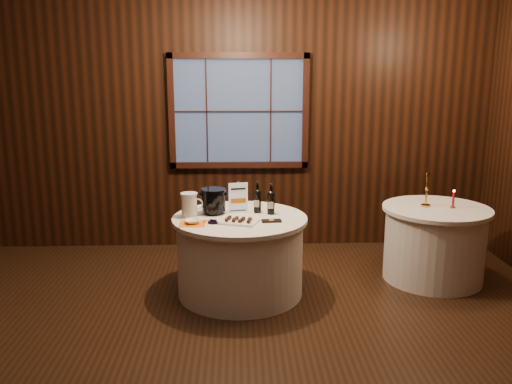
{
  "coord_description": "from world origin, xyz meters",
  "views": [
    {
      "loc": [
        -0.01,
        -3.94,
        2.15
      ],
      "look_at": [
        0.15,
        0.9,
        1.03
      ],
      "focal_mm": 38.0,
      "sensor_mm": 36.0,
      "label": 1
    }
  ],
  "objects_px": {
    "ice_bucket": "(214,201)",
    "grape_bunch": "(213,221)",
    "chocolate_plate": "(239,221)",
    "chocolate_box": "(271,221)",
    "port_bottle_left": "(257,199)",
    "sign_stand": "(238,202)",
    "main_table": "(240,255)",
    "glass_pitcher": "(189,205)",
    "brass_candlestick": "(426,194)",
    "side_table": "(434,243)",
    "port_bottle_right": "(271,201)",
    "cracker_bowl": "(192,221)",
    "red_candle": "(453,201)"
  },
  "relations": [
    {
      "from": "ice_bucket",
      "to": "chocolate_box",
      "type": "relative_size",
      "value": 1.36
    },
    {
      "from": "sign_stand",
      "to": "side_table",
      "type": "bearing_deg",
      "value": -7.21
    },
    {
      "from": "cracker_bowl",
      "to": "chocolate_plate",
      "type": "bearing_deg",
      "value": 1.21
    },
    {
      "from": "sign_stand",
      "to": "cracker_bowl",
      "type": "distance_m",
      "value": 0.58
    },
    {
      "from": "ice_bucket",
      "to": "red_candle",
      "type": "xyz_separation_m",
      "value": [
        2.4,
        0.13,
        -0.06
      ]
    },
    {
      "from": "main_table",
      "to": "glass_pitcher",
      "type": "height_order",
      "value": "glass_pitcher"
    },
    {
      "from": "sign_stand",
      "to": "brass_candlestick",
      "type": "relative_size",
      "value": 0.86
    },
    {
      "from": "port_bottle_right",
      "to": "chocolate_box",
      "type": "xyz_separation_m",
      "value": [
        -0.01,
        -0.26,
        -0.12
      ]
    },
    {
      "from": "port_bottle_left",
      "to": "red_candle",
      "type": "relative_size",
      "value": 1.62
    },
    {
      "from": "sign_stand",
      "to": "cracker_bowl",
      "type": "bearing_deg",
      "value": -146.71
    },
    {
      "from": "port_bottle_right",
      "to": "glass_pitcher",
      "type": "distance_m",
      "value": 0.78
    },
    {
      "from": "glass_pitcher",
      "to": "grape_bunch",
      "type": "bearing_deg",
      "value": -51.88
    },
    {
      "from": "chocolate_plate",
      "to": "chocolate_box",
      "type": "xyz_separation_m",
      "value": [
        0.3,
        0.04,
        -0.01
      ]
    },
    {
      "from": "port_bottle_right",
      "to": "main_table",
      "type": "bearing_deg",
      "value": -154.42
    },
    {
      "from": "port_bottle_right",
      "to": "grape_bunch",
      "type": "distance_m",
      "value": 0.63
    },
    {
      "from": "port_bottle_left",
      "to": "chocolate_plate",
      "type": "height_order",
      "value": "port_bottle_left"
    },
    {
      "from": "chocolate_plate",
      "to": "sign_stand",
      "type": "bearing_deg",
      "value": 91.02
    },
    {
      "from": "main_table",
      "to": "sign_stand",
      "type": "bearing_deg",
      "value": 94.86
    },
    {
      "from": "port_bottle_left",
      "to": "cracker_bowl",
      "type": "relative_size",
      "value": 2.24
    },
    {
      "from": "glass_pitcher",
      "to": "red_candle",
      "type": "bearing_deg",
      "value": -1.65
    },
    {
      "from": "ice_bucket",
      "to": "chocolate_box",
      "type": "bearing_deg",
      "value": -28.74
    },
    {
      "from": "brass_candlestick",
      "to": "red_candle",
      "type": "bearing_deg",
      "value": -18.65
    },
    {
      "from": "sign_stand",
      "to": "brass_candlestick",
      "type": "xyz_separation_m",
      "value": [
        1.91,
        0.16,
        0.02
      ]
    },
    {
      "from": "sign_stand",
      "to": "grape_bunch",
      "type": "bearing_deg",
      "value": -130.29
    },
    {
      "from": "ice_bucket",
      "to": "grape_bunch",
      "type": "bearing_deg",
      "value": -88.24
    },
    {
      "from": "port_bottle_right",
      "to": "red_candle",
      "type": "height_order",
      "value": "port_bottle_right"
    },
    {
      "from": "main_table",
      "to": "ice_bucket",
      "type": "distance_m",
      "value": 0.58
    },
    {
      "from": "grape_bunch",
      "to": "brass_candlestick",
      "type": "distance_m",
      "value": 2.21
    },
    {
      "from": "chocolate_plate",
      "to": "glass_pitcher",
      "type": "xyz_separation_m",
      "value": [
        -0.47,
        0.23,
        0.1
      ]
    },
    {
      "from": "port_bottle_right",
      "to": "chocolate_box",
      "type": "relative_size",
      "value": 1.65
    },
    {
      "from": "main_table",
      "to": "sign_stand",
      "type": "xyz_separation_m",
      "value": [
        -0.02,
        0.18,
        0.49
      ]
    },
    {
      "from": "chocolate_plate",
      "to": "red_candle",
      "type": "relative_size",
      "value": 2.04
    },
    {
      "from": "main_table",
      "to": "chocolate_box",
      "type": "distance_m",
      "value": 0.51
    },
    {
      "from": "grape_bunch",
      "to": "cracker_bowl",
      "type": "height_order",
      "value": "same"
    },
    {
      "from": "chocolate_plate",
      "to": "brass_candlestick",
      "type": "bearing_deg",
      "value": 16.04
    },
    {
      "from": "red_candle",
      "to": "cracker_bowl",
      "type": "bearing_deg",
      "value": -169.58
    },
    {
      "from": "chocolate_plate",
      "to": "glass_pitcher",
      "type": "relative_size",
      "value": 1.67
    },
    {
      "from": "main_table",
      "to": "ice_bucket",
      "type": "xyz_separation_m",
      "value": [
        -0.25,
        0.13,
        0.51
      ]
    },
    {
      "from": "port_bottle_left",
      "to": "chocolate_box",
      "type": "xyz_separation_m",
      "value": [
        0.12,
        -0.33,
        -0.13
      ]
    },
    {
      "from": "ice_bucket",
      "to": "cracker_bowl",
      "type": "height_order",
      "value": "ice_bucket"
    },
    {
      "from": "port_bottle_right",
      "to": "cracker_bowl",
      "type": "distance_m",
      "value": 0.8
    },
    {
      "from": "red_candle",
      "to": "port_bottle_right",
      "type": "bearing_deg",
      "value": -174.85
    },
    {
      "from": "port_bottle_left",
      "to": "ice_bucket",
      "type": "relative_size",
      "value": 1.24
    },
    {
      "from": "side_table",
      "to": "port_bottle_right",
      "type": "distance_m",
      "value": 1.79
    },
    {
      "from": "main_table",
      "to": "glass_pitcher",
      "type": "relative_size",
      "value": 5.56
    },
    {
      "from": "grape_bunch",
      "to": "ice_bucket",
      "type": "bearing_deg",
      "value": 91.76
    },
    {
      "from": "main_table",
      "to": "port_bottle_left",
      "type": "relative_size",
      "value": 4.18
    },
    {
      "from": "port_bottle_right",
      "to": "cracker_bowl",
      "type": "bearing_deg",
      "value": -148.99
    },
    {
      "from": "side_table",
      "to": "sign_stand",
      "type": "xyz_separation_m",
      "value": [
        -2.02,
        -0.12,
        0.49
      ]
    },
    {
      "from": "glass_pitcher",
      "to": "cracker_bowl",
      "type": "bearing_deg",
      "value": -86.24
    }
  ]
}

